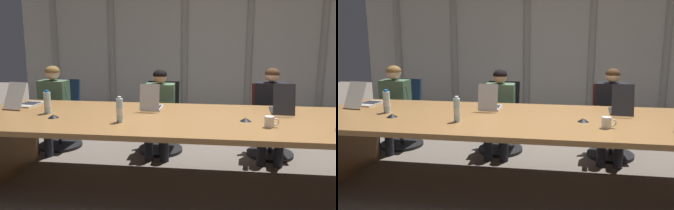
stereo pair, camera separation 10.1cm
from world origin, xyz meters
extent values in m
plane|color=#6B6056|center=(0.00, 0.00, 0.00)|extent=(14.04, 14.04, 0.00)
cube|color=olive|center=(0.00, 0.00, 0.72)|extent=(5.05, 1.42, 0.05)
cube|color=black|center=(0.00, 0.00, 0.65)|extent=(4.29, 0.10, 0.06)
cube|color=brown|center=(-2.27, 0.00, 0.35)|extent=(0.08, 1.21, 0.69)
cube|color=beige|center=(0.00, 2.83, 1.34)|extent=(7.02, 0.10, 2.68)
cylinder|color=#A39E96|center=(-2.92, 2.77, 1.34)|extent=(0.12, 0.12, 2.62)
cylinder|color=#A39E96|center=(-1.85, 2.77, 1.34)|extent=(0.12, 0.12, 2.62)
cylinder|color=#A39E96|center=(-0.54, 2.77, 1.34)|extent=(0.12, 0.12, 2.62)
cylinder|color=#A39E96|center=(0.57, 2.77, 1.34)|extent=(0.12, 0.12, 2.62)
cylinder|color=#A39E96|center=(1.77, 2.77, 1.34)|extent=(0.12, 0.12, 2.62)
cube|color=beige|center=(-2.18, 0.39, 0.75)|extent=(0.26, 0.36, 0.02)
cube|color=black|center=(-2.18, 0.41, 0.76)|extent=(0.21, 0.20, 0.00)
cube|color=beige|center=(-2.21, 0.15, 0.90)|extent=(0.24, 0.18, 0.28)
cube|color=black|center=(-2.21, 0.15, 0.90)|extent=(0.22, 0.16, 0.25)
cube|color=#BCBCC1|center=(-0.70, 0.38, 0.75)|extent=(0.21, 0.31, 0.02)
cube|color=black|center=(-0.70, 0.40, 0.76)|extent=(0.18, 0.17, 0.00)
cube|color=#BCBCC1|center=(-0.70, 0.20, 0.90)|extent=(0.21, 0.07, 0.29)
cube|color=black|center=(-0.70, 0.21, 0.90)|extent=(0.19, 0.05, 0.26)
cube|color=#2D2D33|center=(0.70, 0.40, 0.75)|extent=(0.24, 0.36, 0.02)
cube|color=black|center=(0.71, 0.43, 0.76)|extent=(0.20, 0.20, 0.00)
cube|color=#2D2D33|center=(0.69, 0.18, 0.92)|extent=(0.22, 0.11, 0.32)
cube|color=black|center=(0.69, 0.19, 0.92)|extent=(0.20, 0.10, 0.28)
cube|color=navy|center=(-2.15, 1.10, 0.42)|extent=(0.52, 0.52, 0.08)
cube|color=navy|center=(-2.14, 1.32, 0.70)|extent=(0.44, 0.15, 0.47)
cylinder|color=#262628|center=(-2.15, 1.10, 0.21)|extent=(0.05, 0.05, 0.34)
cylinder|color=black|center=(-2.15, 1.10, 0.02)|extent=(0.60, 0.60, 0.04)
cube|color=black|center=(-0.72, 1.10, 0.42)|extent=(0.51, 0.51, 0.08)
cube|color=black|center=(-0.71, 1.32, 0.69)|extent=(0.44, 0.14, 0.47)
cylinder|color=#262628|center=(-0.72, 1.10, 0.21)|extent=(0.05, 0.05, 0.34)
cylinder|color=black|center=(-0.72, 1.10, 0.02)|extent=(0.60, 0.60, 0.04)
cube|color=#511E19|center=(0.73, 1.10, 0.42)|extent=(0.52, 0.52, 0.08)
cube|color=#511E19|center=(0.71, 1.31, 0.69)|extent=(0.44, 0.15, 0.46)
cylinder|color=#262628|center=(0.73, 1.10, 0.21)|extent=(0.05, 0.05, 0.34)
cylinder|color=black|center=(0.73, 1.10, 0.02)|extent=(0.60, 0.60, 0.04)
cube|color=#4C6B4C|center=(-2.20, 1.08, 0.70)|extent=(0.40, 0.25, 0.48)
sphere|color=beige|center=(-2.20, 1.08, 1.05)|extent=(0.19, 0.19, 0.19)
ellipsoid|color=olive|center=(-2.20, 1.08, 1.07)|extent=(0.20, 0.20, 0.15)
cylinder|color=#4C6B4C|center=(-2.04, 1.06, 0.76)|extent=(0.08, 0.14, 0.27)
cylinder|color=beige|center=(-2.06, 0.85, 0.64)|extent=(0.09, 0.30, 0.06)
cylinder|color=#4C6B4C|center=(-2.36, 1.09, 0.76)|extent=(0.08, 0.14, 0.27)
cylinder|color=beige|center=(-2.38, 0.88, 0.64)|extent=(0.09, 0.30, 0.06)
cylinder|color=#262833|center=(-2.12, 0.87, 0.43)|extent=(0.16, 0.41, 0.13)
cylinder|color=#262833|center=(-2.13, 0.69, 0.22)|extent=(0.11, 0.11, 0.44)
cylinder|color=#262833|center=(-2.32, 0.89, 0.43)|extent=(0.16, 0.41, 0.13)
cylinder|color=#262833|center=(-2.33, 0.71, 0.22)|extent=(0.11, 0.11, 0.44)
cube|color=#4C6B4C|center=(-0.72, 1.08, 0.69)|extent=(0.38, 0.23, 0.47)
sphere|color=tan|center=(-0.72, 1.08, 1.02)|extent=(0.18, 0.18, 0.18)
ellipsoid|color=black|center=(-0.72, 1.08, 1.04)|extent=(0.19, 0.19, 0.14)
cylinder|color=#4C6B4C|center=(-0.56, 1.08, 0.74)|extent=(0.07, 0.14, 0.27)
cylinder|color=tan|center=(-0.56, 0.87, 0.62)|extent=(0.07, 0.30, 0.06)
cylinder|color=#4C6B4C|center=(-0.88, 1.07, 0.74)|extent=(0.07, 0.14, 0.27)
cylinder|color=tan|center=(-0.88, 0.86, 0.62)|extent=(0.07, 0.30, 0.06)
cylinder|color=#262833|center=(-0.62, 0.88, 0.43)|extent=(0.14, 0.40, 0.13)
cylinder|color=#262833|center=(-0.61, 0.70, 0.22)|extent=(0.11, 0.11, 0.44)
cylinder|color=#262833|center=(-0.82, 0.87, 0.43)|extent=(0.14, 0.40, 0.13)
cylinder|color=#262833|center=(-0.81, 0.69, 0.22)|extent=(0.11, 0.11, 0.44)
cube|color=black|center=(0.70, 1.08, 0.71)|extent=(0.40, 0.25, 0.51)
sphere|color=beige|center=(0.70, 1.08, 1.06)|extent=(0.18, 0.18, 0.18)
ellipsoid|color=#472D19|center=(0.70, 1.08, 1.08)|extent=(0.18, 0.18, 0.13)
cylinder|color=black|center=(0.86, 1.06, 0.78)|extent=(0.08, 0.14, 0.27)
cylinder|color=beige|center=(0.85, 0.85, 0.66)|extent=(0.09, 0.30, 0.06)
cylinder|color=black|center=(0.54, 1.09, 0.78)|extent=(0.08, 0.14, 0.27)
cylinder|color=beige|center=(0.52, 0.88, 0.66)|extent=(0.09, 0.30, 0.06)
cylinder|color=#262833|center=(0.78, 0.87, 0.43)|extent=(0.16, 0.41, 0.13)
cylinder|color=#262833|center=(0.77, 0.69, 0.22)|extent=(0.11, 0.11, 0.44)
cylinder|color=#262833|center=(0.58, 0.89, 0.43)|extent=(0.16, 0.41, 0.13)
cylinder|color=#262833|center=(0.57, 0.71, 0.22)|extent=(0.11, 0.11, 0.44)
cylinder|color=silver|center=(-1.77, 0.00, 0.86)|extent=(0.07, 0.07, 0.23)
cylinder|color=white|center=(-1.77, 0.00, 0.85)|extent=(0.07, 0.07, 0.07)
cylinder|color=blue|center=(-1.77, 0.00, 0.98)|extent=(0.04, 0.04, 0.02)
cylinder|color=silver|center=(-0.91, -0.26, 0.86)|extent=(0.06, 0.06, 0.23)
cylinder|color=white|center=(-0.91, -0.26, 0.85)|extent=(0.07, 0.07, 0.07)
cylinder|color=white|center=(-0.91, -0.26, 0.98)|extent=(0.04, 0.04, 0.02)
cylinder|color=white|center=(0.48, -0.27, 0.79)|extent=(0.09, 0.09, 0.10)
torus|color=white|center=(0.54, -0.27, 0.79)|extent=(0.07, 0.01, 0.07)
cone|color=black|center=(0.29, -0.08, 0.76)|extent=(0.11, 0.11, 0.03)
cone|color=black|center=(-1.62, -0.19, 0.76)|extent=(0.11, 0.11, 0.03)
camera|label=1|loc=(-0.03, -3.49, 1.60)|focal=38.01mm
camera|label=2|loc=(0.07, -3.47, 1.60)|focal=38.01mm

